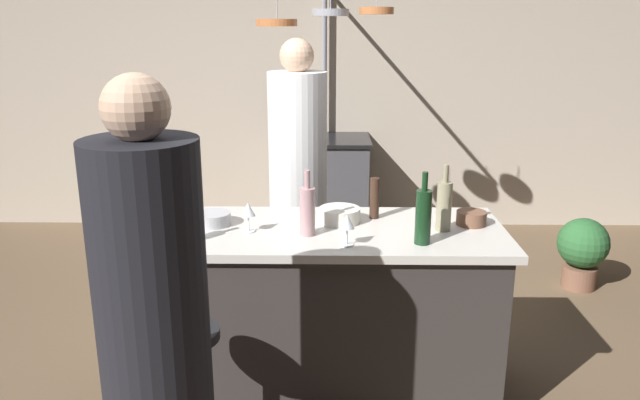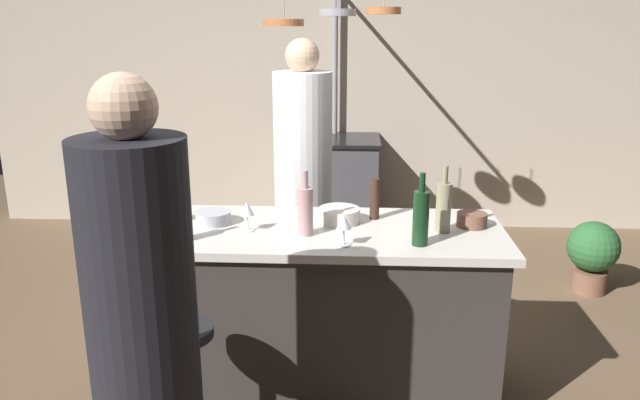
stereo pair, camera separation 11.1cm
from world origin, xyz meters
The scene contains 20 objects.
ground_plane centered at (0.00, 0.00, 0.00)m, with size 9.00×9.00×0.00m, color brown.
back_wall centered at (0.00, 2.85, 1.30)m, with size 6.40×0.16×2.60m, color #BCAD99.
kitchen_island centered at (0.00, 0.00, 0.45)m, with size 1.80×0.72×0.90m.
stove_range centered at (0.00, 2.45, 0.45)m, with size 0.80×0.64×0.89m.
chef centered at (-0.16, 1.04, 0.82)m, with size 0.37×0.37×1.77m.
bar_stool_left centered at (-0.52, -0.62, 0.38)m, with size 0.28×0.28×0.68m.
guest_left centered at (-0.53, -1.01, 0.80)m, with size 0.36×0.36×1.72m.
overhead_pot_rack centered at (0.00, 1.83, 1.69)m, with size 0.90×1.54×2.17m.
potted_plant centered at (1.87, 1.34, 0.30)m, with size 0.36×0.36×0.52m.
pepper_mill centered at (0.28, 0.17, 1.01)m, with size 0.05×0.05×0.21m, color #382319.
wine_bottle_green centered at (-0.68, -0.26, 1.01)m, with size 0.07×0.07×0.30m.
wine_bottle_white centered at (0.59, -0.02, 1.03)m, with size 0.07×0.07×0.32m.
wine_bottle_red centered at (0.47, -0.20, 1.03)m, with size 0.07×0.07×0.33m.
wine_bottle_amber centered at (-0.81, -0.01, 1.02)m, with size 0.07×0.07×0.31m.
wine_bottle_rose centered at (-0.05, -0.09, 1.02)m, with size 0.07×0.07×0.31m.
wine_glass_by_chef centered at (-0.34, -0.06, 1.01)m, with size 0.07×0.07×0.15m.
wine_glass_near_right_guest centered at (0.13, -0.23, 1.01)m, with size 0.07×0.07×0.15m.
mixing_bowl_steel centered at (-0.53, 0.05, 0.93)m, with size 0.17×0.17×0.06m, color #B7B7BC.
mixing_bowl_wooden centered at (0.75, 0.07, 0.93)m, with size 0.15×0.15×0.07m, color brown.
mixing_bowl_ceramic centered at (0.10, 0.10, 0.94)m, with size 0.21×0.21×0.07m, color silver.
Camera 1 is at (0.05, -2.83, 1.87)m, focal length 34.57 mm.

